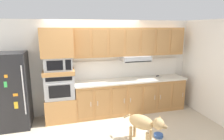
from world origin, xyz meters
TOP-DOWN VIEW (x-y plane):
  - ground_plane at (0.00, 0.00)m, footprint 9.60×9.60m
  - back_kitchen_wall at (0.00, 1.11)m, footprint 6.20×0.12m
  - side_panel_right at (2.80, 0.00)m, footprint 0.12×7.10m
  - refrigerator at (-2.02, 0.68)m, footprint 0.76×0.73m
  - oven_base_cabinet at (-0.94, 0.75)m, footprint 0.74×0.62m
  - built_in_oven at (-0.94, 0.75)m, footprint 0.70×0.62m
  - appliance_mid_shelf at (-0.94, 0.75)m, footprint 0.74×0.62m
  - microwave at (-0.94, 0.75)m, footprint 0.64×0.54m
  - appliance_upper_cabinet at (-0.94, 0.75)m, footprint 0.74×0.62m
  - lower_cabinet_run at (0.95, 0.75)m, footprint 3.03×0.63m
  - countertop_slab at (0.95, 0.75)m, footprint 3.07×0.64m
  - backsplash_panel at (0.95, 1.04)m, footprint 3.07×0.02m
  - upper_cabinet_with_hood at (0.95, 0.87)m, footprint 3.03×0.48m
  - screwdriver at (1.80, 0.86)m, footprint 0.15×0.16m
  - dog at (0.67, -0.75)m, footprint 0.65×0.80m
  - dog_food_bowl at (1.07, -0.63)m, footprint 0.20×0.20m

SIDE VIEW (x-z plane):
  - ground_plane at x=0.00m, z-range 0.00..0.00m
  - dog_food_bowl at x=1.07m, z-range 0.00..0.06m
  - oven_base_cabinet at x=-0.94m, z-range 0.00..0.60m
  - dog at x=0.67m, z-range 0.11..0.75m
  - lower_cabinet_run at x=0.95m, z-range 0.00..0.88m
  - refrigerator at x=-2.02m, z-range 0.00..1.76m
  - countertop_slab at x=0.95m, z-range 0.88..0.92m
  - built_in_oven at x=-0.94m, z-range 0.60..1.20m
  - screwdriver at x=1.80m, z-range 0.92..0.95m
  - backsplash_panel at x=0.95m, z-range 0.92..1.42m
  - back_kitchen_wall at x=0.00m, z-range 0.00..2.50m
  - side_panel_right at x=2.80m, z-range 0.00..2.50m
  - appliance_mid_shelf at x=-0.94m, z-range 1.20..1.30m
  - microwave at x=-0.94m, z-range 1.30..1.62m
  - upper_cabinet_with_hood at x=0.95m, z-range 1.46..2.34m
  - appliance_upper_cabinet at x=-0.94m, z-range 1.62..2.30m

